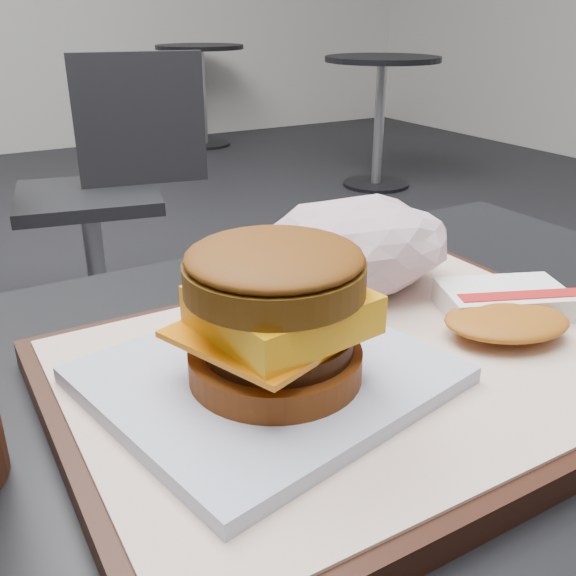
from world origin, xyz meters
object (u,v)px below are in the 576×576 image
at_px(crumpled_wrapper, 358,245).
at_px(hash_brown, 505,309).
at_px(neighbor_chair, 107,179).
at_px(breakfast_sandwich, 273,328).
at_px(serving_tray, 361,371).

bearing_deg(crumpled_wrapper, hash_brown, -64.73).
bearing_deg(neighbor_chair, breakfast_sandwich, -101.64).
xyz_separation_m(breakfast_sandwich, neighbor_chair, (0.35, 1.70, -0.32)).
bearing_deg(serving_tray, crumpled_wrapper, 55.82).
bearing_deg(hash_brown, crumpled_wrapper, 115.27).
relative_size(serving_tray, crumpled_wrapper, 2.45).
xyz_separation_m(hash_brown, neighbor_chair, (0.17, 1.71, -0.29)).
height_order(serving_tray, neighbor_chair, neighbor_chair).
distance_m(breakfast_sandwich, neighbor_chair, 1.76).
bearing_deg(neighbor_chair, hash_brown, -95.57).
height_order(hash_brown, crumpled_wrapper, crumpled_wrapper).
relative_size(breakfast_sandwich, neighbor_chair, 0.25).
bearing_deg(neighbor_chair, crumpled_wrapper, -97.74).
xyz_separation_m(breakfast_sandwich, crumpled_wrapper, (0.13, 0.10, -0.00)).
height_order(crumpled_wrapper, neighbor_chair, neighbor_chair).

